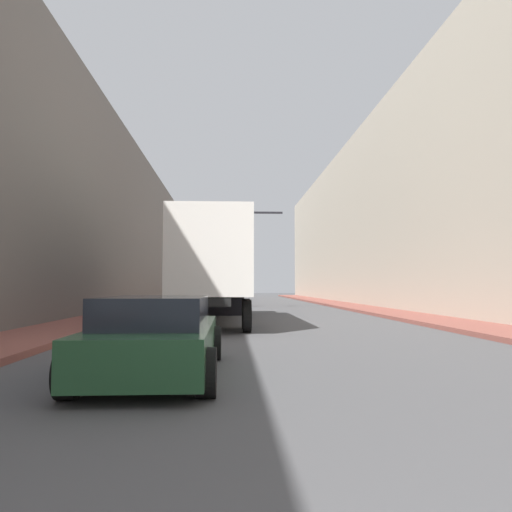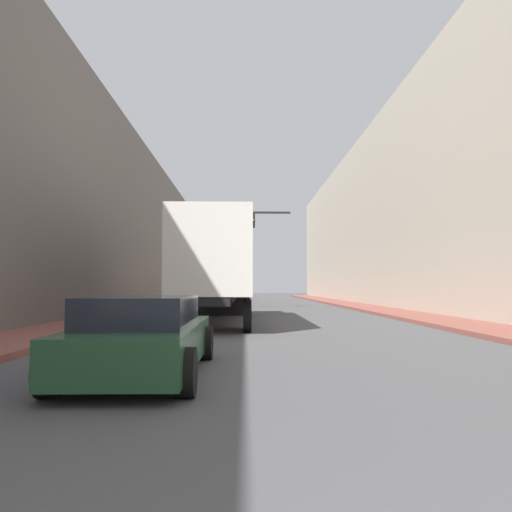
% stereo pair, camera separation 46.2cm
% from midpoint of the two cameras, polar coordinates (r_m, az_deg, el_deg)
% --- Properties ---
extents(sidewalk_right, '(2.36, 80.00, 0.15)m').
position_cam_midpoint_polar(sidewalk_right, '(30.91, 11.54, -5.86)').
color(sidewalk_right, brown).
rests_on(sidewalk_right, ground).
extents(sidewalk_left, '(2.36, 80.00, 0.15)m').
position_cam_midpoint_polar(sidewalk_left, '(30.42, -13.28, -5.87)').
color(sidewalk_left, brown).
rests_on(sidewalk_left, ground).
extents(building_right, '(6.00, 80.00, 12.69)m').
position_cam_midpoint_polar(building_right, '(32.55, 18.58, 5.45)').
color(building_right, '#BCB29E').
rests_on(building_right, ground).
extents(building_left, '(6.00, 80.00, 11.05)m').
position_cam_midpoint_polar(building_left, '(31.67, -20.63, 4.24)').
color(building_left, '#66605B').
rests_on(building_left, ground).
extents(semi_truck, '(2.57, 12.06, 3.82)m').
position_cam_midpoint_polar(semi_truck, '(20.19, -5.37, -1.23)').
color(semi_truck, silver).
rests_on(semi_truck, ground).
extents(sedan_car, '(1.97, 4.56, 1.25)m').
position_cam_midpoint_polar(sedan_car, '(8.20, -12.85, -9.01)').
color(sedan_car, '#234C2D').
rests_on(sedan_car, ground).
extents(traffic_signal_gantry, '(7.25, 0.35, 6.34)m').
position_cam_midpoint_polar(traffic_signal_gantry, '(31.41, -7.21, 2.09)').
color(traffic_signal_gantry, black).
rests_on(traffic_signal_gantry, ground).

